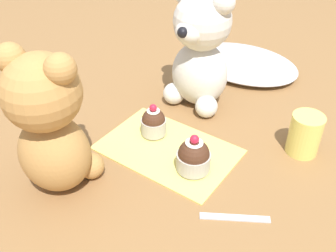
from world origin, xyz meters
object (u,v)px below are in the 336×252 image
object	(u,v)px
teddy_bear_tan	(50,122)
teaspoon	(235,217)
cupcake_near_cream_bear	(154,122)
juice_glass	(305,134)
teddy_bear_cream	(200,51)
cupcake_near_tan_bear	(194,157)

from	to	relation	value
teddy_bear_tan	teaspoon	distance (m)	0.31
cupcake_near_cream_bear	juice_glass	size ratio (longest dim) A/B	0.83
cupcake_near_cream_bear	teddy_bear_tan	bearing A→B (deg)	-104.04
teddy_bear_cream	teddy_bear_tan	bearing A→B (deg)	-97.13
teddy_bear_cream	teaspoon	size ratio (longest dim) A/B	2.32
teddy_bear_cream	cupcake_near_cream_bear	world-z (taller)	teddy_bear_cream
juice_glass	teaspoon	xyz separation A→B (m)	(-0.03, -0.21, -0.04)
juice_glass	teddy_bear_tan	bearing A→B (deg)	-133.95
cupcake_near_cream_bear	cupcake_near_tan_bear	size ratio (longest dim) A/B	0.91
cupcake_near_cream_bear	cupcake_near_tan_bear	distance (m)	0.12
teaspoon	teddy_bear_cream	bearing A→B (deg)	-79.03
cupcake_near_tan_bear	teaspoon	world-z (taller)	cupcake_near_tan_bear
juice_glass	teaspoon	world-z (taller)	juice_glass
teddy_bear_cream	teddy_bear_tan	size ratio (longest dim) A/B	1.01
teddy_bear_tan	cupcake_near_tan_bear	world-z (taller)	teddy_bear_tan
cupcake_near_tan_bear	juice_glass	world-z (taller)	same
teddy_bear_tan	cupcake_near_cream_bear	distance (m)	0.22
teddy_bear_tan	cupcake_near_tan_bear	xyz separation A→B (m)	(0.16, 0.15, -0.09)
cupcake_near_cream_bear	teaspoon	distance (m)	0.25
teddy_bear_cream	cupcake_near_cream_bear	xyz separation A→B (m)	(-0.01, -0.15, -0.09)
cupcake_near_cream_bear	teaspoon	world-z (taller)	cupcake_near_cream_bear
teddy_bear_tan	cupcake_near_cream_bear	world-z (taller)	teddy_bear_tan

